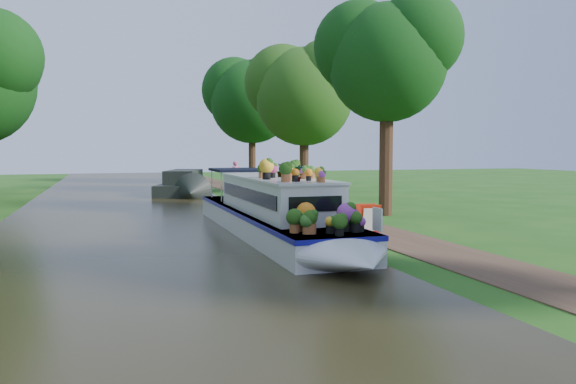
{
  "coord_description": "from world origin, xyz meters",
  "views": [
    {
      "loc": [
        -7.17,
        -17.72,
        2.71
      ],
      "look_at": [
        -1.4,
        0.05,
        1.3
      ],
      "focal_mm": 35.0,
      "sensor_mm": 36.0,
      "label": 1
    }
  ],
  "objects_px": {
    "second_boat": "(184,185)",
    "pedestrian_pink": "(236,174)",
    "plant_boat": "(275,210)",
    "sandwich_board": "(369,222)"
  },
  "relations": [
    {
      "from": "sandwich_board",
      "to": "pedestrian_pink",
      "type": "xyz_separation_m",
      "value": [
        1.11,
        23.39,
        0.48
      ]
    },
    {
      "from": "sandwich_board",
      "to": "pedestrian_pink",
      "type": "bearing_deg",
      "value": 94.49
    },
    {
      "from": "plant_boat",
      "to": "pedestrian_pink",
      "type": "distance_m",
      "value": 22.78
    },
    {
      "from": "second_boat",
      "to": "sandwich_board",
      "type": "distance_m",
      "value": 18.8
    },
    {
      "from": "plant_boat",
      "to": "sandwich_board",
      "type": "relative_size",
      "value": 13.34
    },
    {
      "from": "pedestrian_pink",
      "to": "sandwich_board",
      "type": "bearing_deg",
      "value": -101.36
    },
    {
      "from": "second_boat",
      "to": "sandwich_board",
      "type": "bearing_deg",
      "value": -62.14
    },
    {
      "from": "plant_boat",
      "to": "sandwich_board",
      "type": "bearing_deg",
      "value": -18.98
    },
    {
      "from": "second_boat",
      "to": "pedestrian_pink",
      "type": "height_order",
      "value": "pedestrian_pink"
    },
    {
      "from": "plant_boat",
      "to": "second_boat",
      "type": "distance_m",
      "value": 17.61
    }
  ]
}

